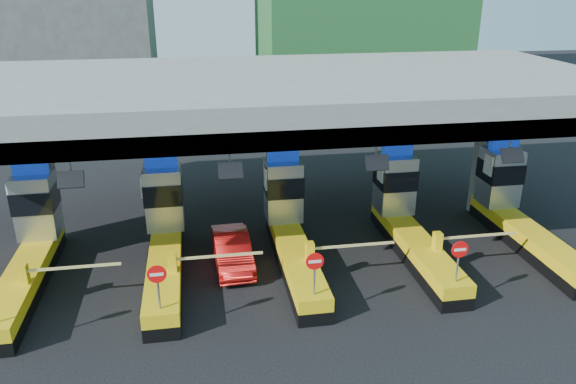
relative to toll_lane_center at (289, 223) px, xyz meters
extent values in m
plane|color=black|center=(0.00, -0.28, -1.40)|extent=(120.00, 120.00, 0.00)
cube|color=slate|center=(0.00, 2.72, 4.85)|extent=(28.00, 12.00, 1.50)
cube|color=#4C4C49|center=(0.00, -2.98, 4.45)|extent=(28.00, 0.60, 0.70)
cube|color=slate|center=(-10.00, 2.72, 1.35)|extent=(1.00, 1.00, 5.50)
cube|color=slate|center=(0.00, 2.72, 1.35)|extent=(1.00, 1.00, 5.50)
cube|color=slate|center=(10.00, 2.72, 1.35)|extent=(1.00, 1.00, 5.50)
cylinder|color=slate|center=(-7.50, -2.98, 3.85)|extent=(0.06, 0.06, 0.50)
cube|color=black|center=(-7.50, -3.18, 3.50)|extent=(0.80, 0.38, 0.54)
cylinder|color=slate|center=(-2.50, -2.98, 3.85)|extent=(0.06, 0.06, 0.50)
cube|color=black|center=(-2.50, -3.18, 3.50)|extent=(0.80, 0.38, 0.54)
cylinder|color=slate|center=(2.50, -2.98, 3.85)|extent=(0.06, 0.06, 0.50)
cube|color=black|center=(2.50, -3.18, 3.50)|extent=(0.80, 0.38, 0.54)
cylinder|color=slate|center=(7.50, -2.98, 3.85)|extent=(0.06, 0.06, 0.50)
cube|color=black|center=(7.50, -3.18, 3.50)|extent=(0.80, 0.38, 0.54)
cube|color=black|center=(-10.00, -1.28, -1.15)|extent=(1.20, 8.00, 0.50)
cube|color=#E5B70C|center=(-10.00, -1.28, -0.65)|extent=(1.20, 8.00, 0.50)
cube|color=#9EA3A8|center=(-10.00, 1.52, 0.90)|extent=(1.50, 1.50, 2.60)
cube|color=black|center=(-10.00, 1.50, 1.20)|extent=(1.56, 1.56, 0.90)
cube|color=#0C2DBF|center=(-10.00, 1.52, 2.48)|extent=(1.30, 0.35, 0.55)
cube|color=white|center=(-10.80, 1.22, 1.60)|extent=(0.06, 0.70, 0.90)
cube|color=#E5B70C|center=(-9.65, -2.48, -0.05)|extent=(0.30, 0.35, 0.70)
cube|color=white|center=(-8.00, -2.48, 0.05)|extent=(3.20, 0.08, 0.08)
cube|color=black|center=(-5.00, -1.28, -1.15)|extent=(1.20, 8.00, 0.50)
cube|color=#E5B70C|center=(-5.00, -1.28, -0.65)|extent=(1.20, 8.00, 0.50)
cube|color=#9EA3A8|center=(-5.00, 1.52, 0.90)|extent=(1.50, 1.50, 2.60)
cube|color=black|center=(-5.00, 1.50, 1.20)|extent=(1.56, 1.56, 0.90)
cube|color=#0C2DBF|center=(-5.00, 1.52, 2.48)|extent=(1.30, 0.35, 0.55)
cube|color=white|center=(-5.80, 1.22, 1.60)|extent=(0.06, 0.70, 0.90)
cylinder|color=slate|center=(-5.00, -4.88, 0.25)|extent=(0.07, 0.07, 1.30)
cylinder|color=red|center=(-5.00, -4.91, 0.85)|extent=(0.60, 0.04, 0.60)
cube|color=white|center=(-5.00, -4.93, 0.85)|extent=(0.42, 0.02, 0.10)
cube|color=#E5B70C|center=(-4.65, -2.48, -0.05)|extent=(0.30, 0.35, 0.70)
cube|color=white|center=(-3.00, -2.48, 0.05)|extent=(3.20, 0.08, 0.08)
cube|color=black|center=(0.00, -1.28, -1.15)|extent=(1.20, 8.00, 0.50)
cube|color=#E5B70C|center=(0.00, -1.28, -0.65)|extent=(1.20, 8.00, 0.50)
cube|color=#9EA3A8|center=(0.00, 1.52, 0.90)|extent=(1.50, 1.50, 2.60)
cube|color=black|center=(0.00, 1.50, 1.20)|extent=(1.56, 1.56, 0.90)
cube|color=#0C2DBF|center=(0.00, 1.52, 2.48)|extent=(1.30, 0.35, 0.55)
cube|color=white|center=(-0.80, 1.22, 1.60)|extent=(0.06, 0.70, 0.90)
cylinder|color=slate|center=(0.00, -4.88, 0.25)|extent=(0.07, 0.07, 1.30)
cylinder|color=red|center=(0.00, -4.91, 0.85)|extent=(0.60, 0.04, 0.60)
cube|color=white|center=(0.00, -4.93, 0.85)|extent=(0.42, 0.02, 0.10)
cube|color=#E5B70C|center=(0.35, -2.48, -0.05)|extent=(0.30, 0.35, 0.70)
cube|color=white|center=(2.00, -2.48, 0.05)|extent=(3.20, 0.08, 0.08)
cube|color=black|center=(5.00, -1.28, -1.15)|extent=(1.20, 8.00, 0.50)
cube|color=#E5B70C|center=(5.00, -1.28, -0.65)|extent=(1.20, 8.00, 0.50)
cube|color=#9EA3A8|center=(5.00, 1.52, 0.90)|extent=(1.50, 1.50, 2.60)
cube|color=black|center=(5.00, 1.50, 1.20)|extent=(1.56, 1.56, 0.90)
cube|color=#0C2DBF|center=(5.00, 1.52, 2.48)|extent=(1.30, 0.35, 0.55)
cube|color=white|center=(4.20, 1.22, 1.60)|extent=(0.06, 0.70, 0.90)
cylinder|color=slate|center=(5.00, -4.88, 0.25)|extent=(0.07, 0.07, 1.30)
cylinder|color=red|center=(5.00, -4.91, 0.85)|extent=(0.60, 0.04, 0.60)
cube|color=white|center=(5.00, -4.93, 0.85)|extent=(0.42, 0.02, 0.10)
cube|color=#E5B70C|center=(5.35, -2.48, -0.05)|extent=(0.30, 0.35, 0.70)
cube|color=white|center=(7.00, -2.48, 0.05)|extent=(3.20, 0.08, 0.08)
cube|color=black|center=(10.00, -1.28, -1.15)|extent=(1.20, 8.00, 0.50)
cube|color=#E5B70C|center=(10.00, -1.28, -0.65)|extent=(1.20, 8.00, 0.50)
cube|color=#9EA3A8|center=(10.00, 1.52, 0.90)|extent=(1.50, 1.50, 2.60)
cube|color=black|center=(10.00, 1.50, 1.20)|extent=(1.56, 1.56, 0.90)
cube|color=#0C2DBF|center=(10.00, 1.52, 2.48)|extent=(1.30, 0.35, 0.55)
cube|color=white|center=(9.20, 1.22, 1.60)|extent=(0.06, 0.70, 0.90)
cube|color=#E5B70C|center=(10.35, -2.48, -0.05)|extent=(0.30, 0.35, 0.70)
imported|color=red|center=(-2.39, -0.55, -0.74)|extent=(1.55, 4.03, 1.31)
camera|label=1|loc=(-3.55, -20.60, 9.49)|focal=35.00mm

